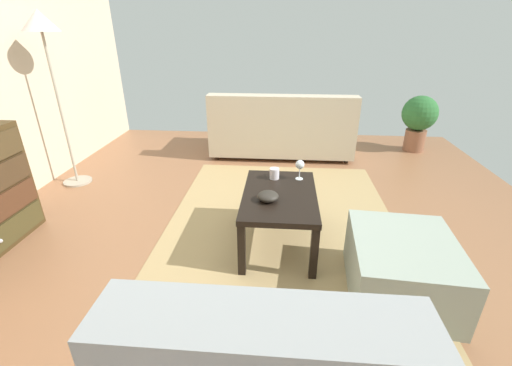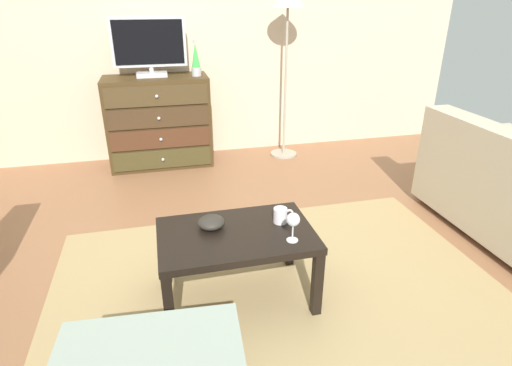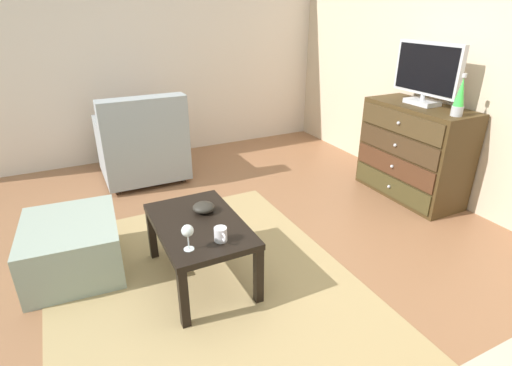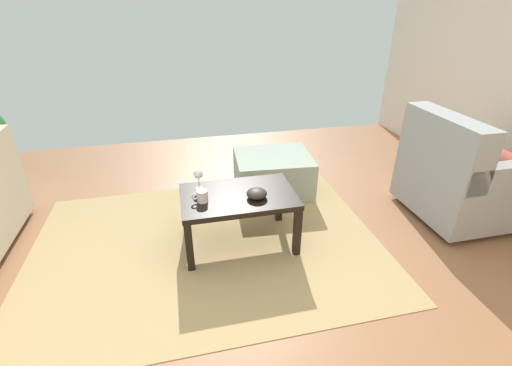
% 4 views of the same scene
% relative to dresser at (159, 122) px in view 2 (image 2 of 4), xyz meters
% --- Properties ---
extents(ground_plane, '(5.81, 5.16, 0.05)m').
position_rel_dresser_xyz_m(ground_plane, '(0.38, -2.03, -0.46)').
color(ground_plane, '#926141').
extents(wall_accent_rear, '(5.81, 0.12, 2.59)m').
position_rel_dresser_xyz_m(wall_accent_rear, '(0.38, 0.31, 0.86)').
color(wall_accent_rear, beige).
rests_on(wall_accent_rear, ground_plane).
extents(area_rug, '(2.60, 1.90, 0.01)m').
position_rel_dresser_xyz_m(area_rug, '(0.58, -2.23, -0.43)').
color(area_rug, tan).
rests_on(area_rug, ground_plane).
extents(dresser, '(0.98, 0.49, 0.87)m').
position_rel_dresser_xyz_m(dresser, '(0.00, 0.00, 0.00)').
color(dresser, '#423017').
rests_on(dresser, ground_plane).
extents(tv, '(0.67, 0.18, 0.53)m').
position_rel_dresser_xyz_m(tv, '(-0.02, 0.02, 0.71)').
color(tv, silver).
rests_on(tv, dresser).
extents(lava_lamp, '(0.09, 0.09, 0.33)m').
position_rel_dresser_xyz_m(lava_lamp, '(0.39, -0.04, 0.58)').
color(lava_lamp, '#B7B7BC').
rests_on(lava_lamp, dresser).
extents(coffee_table, '(0.82, 0.53, 0.42)m').
position_rel_dresser_xyz_m(coffee_table, '(0.33, -2.20, -0.07)').
color(coffee_table, black).
rests_on(coffee_table, ground_plane).
extents(wine_glass, '(0.07, 0.07, 0.16)m').
position_rel_dresser_xyz_m(wine_glass, '(0.60, -2.35, 0.10)').
color(wine_glass, silver).
rests_on(wine_glass, coffee_table).
extents(mug, '(0.11, 0.08, 0.09)m').
position_rel_dresser_xyz_m(mug, '(0.59, -2.16, 0.03)').
color(mug, silver).
rests_on(mug, coffee_table).
extents(bowl_decorative, '(0.15, 0.15, 0.07)m').
position_rel_dresser_xyz_m(bowl_decorative, '(0.21, -2.13, 0.02)').
color(bowl_decorative, '#2C2822').
rests_on(bowl_decorative, coffee_table).
extents(standing_lamp, '(0.32, 0.32, 1.65)m').
position_rel_dresser_xyz_m(standing_lamp, '(1.28, -0.05, 0.97)').
color(standing_lamp, '#A59E8C').
rests_on(standing_lamp, ground_plane).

